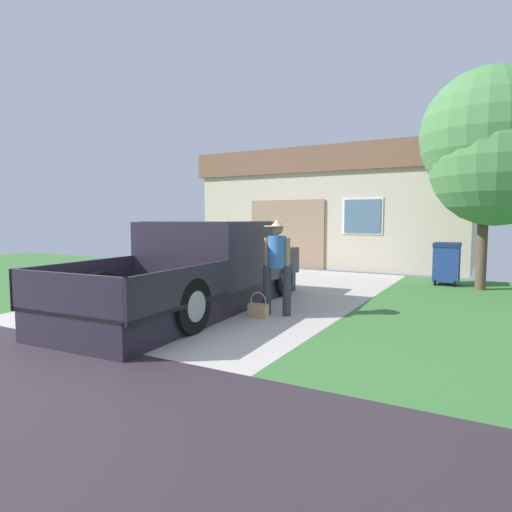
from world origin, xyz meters
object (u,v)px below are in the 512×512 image
house_with_garage (344,209)px  wheeled_trash_bin (447,262)px  front_yard_tree (495,151)px  person_with_hat (277,260)px  handbag (258,309)px  pickup_truck (206,268)px

house_with_garage → wheeled_trash_bin: size_ratio=8.84×
house_with_garage → front_yard_tree: size_ratio=1.88×
person_with_hat → house_with_garage: size_ratio=0.18×
handbag → house_with_garage: size_ratio=0.05×
pickup_truck → front_yard_tree: (4.65, 4.37, 2.41)m
person_with_hat → handbag: person_with_hat is taller
handbag → front_yard_tree: bearing=55.2°
front_yard_tree → handbag: bearing=-124.8°
person_with_hat → handbag: 0.87m
house_with_garage → front_yard_tree: (4.88, -4.83, 1.12)m
person_with_hat → handbag: bearing=43.4°
person_with_hat → wheeled_trash_bin: size_ratio=1.56×
house_with_garage → front_yard_tree: 6.96m
handbag → house_with_garage: 9.91m
pickup_truck → handbag: bearing=-19.9°
front_yard_tree → wheeled_trash_bin: front_yard_tree is taller
front_yard_tree → person_with_hat: bearing=-124.8°
pickup_truck → person_with_hat: size_ratio=3.50×
person_with_hat → wheeled_trash_bin: person_with_hat is taller
pickup_truck → wheeled_trash_bin: (3.72, 4.95, -0.13)m
handbag → house_with_garage: (-1.56, 9.61, 1.85)m
handbag → house_with_garage: house_with_garage is taller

